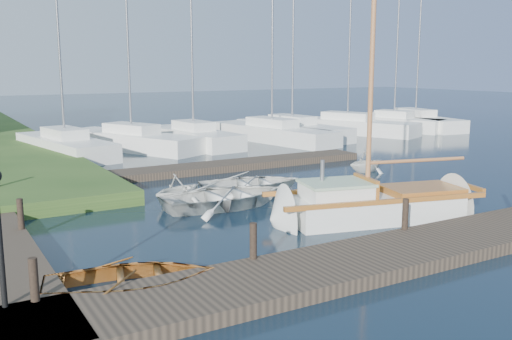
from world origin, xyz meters
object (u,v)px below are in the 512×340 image
marina_boat_4 (292,129)px  marina_boat_7 (415,120)px  marina_boat_1 (132,139)px  tender_a (225,193)px  marina_boat_6 (394,122)px  mooring_post_0 (34,280)px  tender_d (367,160)px  sailboat (378,207)px  dinghy (131,274)px  marina_boat_3 (272,132)px  tender_b (178,186)px  marina_boat_0 (65,144)px  mooring_post_4 (21,214)px  tender_c (251,181)px  mooring_post_1 (253,241)px  mooring_post_2 (405,214)px  marina_boat_5 (347,125)px  marina_boat_2 (194,135)px

marina_boat_4 → marina_boat_7: size_ratio=0.91×
marina_boat_1 → marina_boat_7: (21.30, 0.17, 0.00)m
tender_a → marina_boat_6: marina_boat_6 is taller
mooring_post_0 → tender_d: mooring_post_0 is taller
sailboat → tender_a: (-3.20, 3.58, 0.08)m
dinghy → marina_boat_3: 23.38m
tender_b → marina_boat_0: 12.17m
mooring_post_4 → tender_c: size_ratio=0.22×
mooring_post_1 → marina_boat_7: bearing=38.1°
mooring_post_4 → marina_boat_0: bearing=73.7°
marina_boat_3 → mooring_post_2: bearing=147.7°
tender_b → tender_a: bearing=-164.8°
dinghy → tender_c: size_ratio=0.92×
mooring_post_1 → dinghy: 2.67m
dinghy → mooring_post_2: bearing=-77.7°
marina_boat_0 → marina_boat_5: marina_boat_0 is taller
marina_boat_0 → marina_boat_1: marina_boat_0 is taller
tender_b → marina_boat_0: bearing=-18.4°
marina_boat_5 → marina_boat_7: bearing=-112.5°
tender_b → marina_boat_1: 12.79m
tender_b → mooring_post_2: bearing=-177.1°
mooring_post_4 → marina_boat_3: bearing=40.1°
marina_boat_5 → mooring_post_4: bearing=100.2°
marina_boat_1 → tender_b: bearing=144.2°
mooring_post_2 → dinghy: mooring_post_2 is taller
sailboat → tender_d: 7.72m
mooring_post_0 → mooring_post_1: (4.50, 0.00, 0.00)m
dinghy → tender_c: tender_c is taller
dinghy → tender_c: bearing=-29.7°
tender_a → marina_boat_4: 18.31m
tender_b → marina_boat_6: size_ratio=0.20×
mooring_post_4 → marina_boat_5: 26.95m
marina_boat_3 → tender_a: bearing=132.6°
marina_boat_3 → marina_boat_5: marina_boat_5 is taller
marina_boat_3 → tender_d: bearing=160.1°
mooring_post_2 → marina_boat_7: 28.33m
tender_b → marina_boat_2: 13.62m
marina_boat_4 → tender_a: bearing=132.4°
marina_boat_6 → marina_boat_7: marina_boat_7 is taller
marina_boat_0 → marina_boat_2: size_ratio=0.94×
mooring_post_1 → sailboat: size_ratio=0.08×
marina_boat_6 → mooring_post_4: bearing=97.6°
tender_d → marina_boat_2: bearing=9.0°
sailboat → marina_boat_4: (8.73, 17.48, 0.22)m
tender_d → marina_boat_5: size_ratio=0.17×
mooring_post_2 → marina_boat_6: (18.05, 19.22, -0.13)m
marina_boat_1 → marina_boat_3: marina_boat_3 is taller
tender_a → tender_d: 8.39m
dinghy → marina_boat_6: size_ratio=0.34×
mooring_post_1 → tender_d: 12.96m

